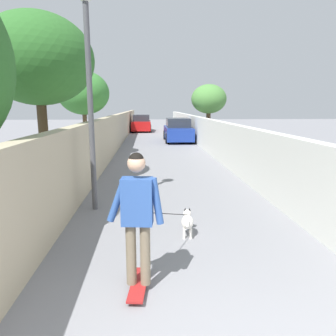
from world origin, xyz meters
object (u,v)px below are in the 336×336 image
skateboard (139,284)px  car_far (141,124)px  lamp_post (88,63)px  car_near (178,131)px  tree_left_far (38,60)px  person_skateboarder (137,209)px  dog (187,221)px  tree_right_mid (209,99)px  tree_left_near (83,93)px

skateboard → car_far: size_ratio=0.19×
lamp_post → car_near: size_ratio=1.16×
tree_left_far → car_near: (11.57, -5.00, -2.86)m
lamp_post → tree_left_far: bearing=38.0°
skateboard → person_skateboarder: bearing=-143.1°
car_far → skateboard: bearing=-178.9°
dog → car_near: size_ratio=0.48×
lamp_post → skateboard: lamp_post is taller
tree_right_mid → car_far: bearing=28.0°
tree_left_far → car_near: tree_left_far is taller
tree_left_near → car_near: 8.10m
tree_left_near → lamp_post: size_ratio=0.82×
person_skateboarder → car_far: size_ratio=0.40×
dog → car_far: (24.14, 1.33, 0.44)m
tree_right_mid → skateboard: size_ratio=4.57×
tree_left_far → car_far: tree_left_far is taller
lamp_post → person_skateboarder: 4.08m
lamp_post → car_near: 14.45m
lamp_post → car_far: 22.67m
lamp_post → dog: lamp_post is taller
tree_left_near → skateboard: bearing=-165.9°
car_near → tree_right_mid: bearing=-92.1°
skateboard → person_skateboarder: size_ratio=0.48×
tree_left_near → dog: (-9.41, -3.61, -2.62)m
person_skateboarder → car_far: person_skateboarder is taller
tree_right_mid → dog: 15.95m
tree_right_mid → car_near: bearing=87.9°
dog → car_near: car_near is taller
lamp_post → tree_left_near: bearing=12.1°
tree_right_mid → person_skateboarder: tree_right_mid is taller
tree_right_mid → car_far: (8.73, 4.64, -2.04)m
tree_right_mid → skateboard: bearing=166.4°
tree_left_far → lamp_post: bearing=-142.0°
lamp_post → car_near: bearing=-13.1°
skateboard → tree_left_far: bearing=27.3°
lamp_post → car_near: (13.86, -3.22, -2.50)m
tree_right_mid → person_skateboarder: (-17.09, 4.14, -1.67)m
tree_left_far → tree_right_mid: bearing=-31.4°
tree_right_mid → tree_left_near: bearing=131.0°
tree_left_far → car_near: bearing=-23.4°
car_near → person_skateboarder: bearing=173.0°
tree_left_far → skateboard: size_ratio=5.94×
skateboard → car_far: bearing=1.1°
car_near → car_far: (8.66, 2.62, 0.00)m
person_skateboarder → car_near: size_ratio=0.42×
tree_left_near → lamp_post: lamp_post is taller
tree_right_mid → dog: bearing=167.9°
person_skateboarder → car_near: 17.29m
tree_right_mid → dog: (-15.41, 3.30, -2.48)m
car_near → dog: bearing=175.3°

